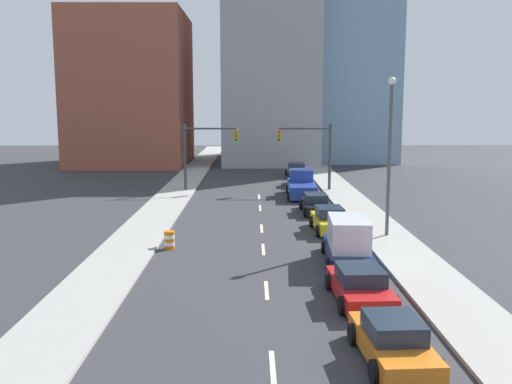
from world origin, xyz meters
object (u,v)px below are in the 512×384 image
(sedan_red, at_px, (360,285))
(street_lamp, at_px, (390,147))
(sedan_green, at_px, (299,178))
(sedan_orange, at_px, (393,341))
(pickup_truck_blue, at_px, (301,186))
(box_truck_navy, at_px, (348,242))
(sedan_gray, at_px, (296,170))
(sedan_black, at_px, (316,204))
(traffic_barrel, at_px, (169,240))
(traffic_signal_right, at_px, (314,147))
(traffic_signal_left, at_px, (201,147))
(sedan_yellow, at_px, (330,220))

(sedan_red, bearing_deg, street_lamp, 69.45)
(sedan_green, bearing_deg, sedan_orange, -87.01)
(sedan_orange, height_order, pickup_truck_blue, pickup_truck_blue)
(street_lamp, distance_m, sedan_green, 22.02)
(street_lamp, height_order, box_truck_navy, street_lamp)
(sedan_green, distance_m, sedan_gray, 6.59)
(sedan_green, relative_size, sedan_gray, 1.07)
(pickup_truck_blue, bearing_deg, sedan_black, -85.36)
(sedan_orange, height_order, sedan_black, sedan_black)
(traffic_barrel, relative_size, street_lamp, 0.10)
(box_truck_navy, bearing_deg, sedan_green, 93.67)
(traffic_signal_right, xyz_separation_m, sedan_red, (-1.23, -28.54, -3.25))
(traffic_signal_right, height_order, box_truck_navy, traffic_signal_right)
(sedan_black, bearing_deg, box_truck_navy, -90.17)
(traffic_signal_left, height_order, street_lamp, street_lamp)
(box_truck_navy, height_order, sedan_black, box_truck_navy)
(box_truck_navy, bearing_deg, traffic_barrel, 166.22)
(traffic_signal_left, height_order, sedan_red, traffic_signal_left)
(traffic_signal_right, bearing_deg, box_truck_navy, -91.98)
(traffic_barrel, xyz_separation_m, sedan_green, (8.84, 23.78, 0.22))
(traffic_barrel, height_order, sedan_green, sedan_green)
(traffic_barrel, bearing_deg, pickup_truck_blue, 63.98)
(traffic_signal_right, height_order, pickup_truck_blue, traffic_signal_right)
(sedan_orange, relative_size, sedan_black, 0.92)
(sedan_orange, height_order, sedan_red, sedan_orange)
(sedan_black, relative_size, sedan_green, 1.02)
(box_truck_navy, bearing_deg, sedan_gray, 93.22)
(traffic_signal_right, xyz_separation_m, pickup_truck_blue, (-1.30, -2.93, -2.99))
(street_lamp, bearing_deg, traffic_signal_right, 97.39)
(sedan_orange, height_order, sedan_yellow, sedan_yellow)
(sedan_yellow, bearing_deg, traffic_signal_left, 117.11)
(sedan_yellow, height_order, sedan_green, sedan_green)
(traffic_signal_right, height_order, sedan_red, traffic_signal_right)
(sedan_red, bearing_deg, sedan_yellow, 85.66)
(pickup_truck_blue, xyz_separation_m, sedan_green, (0.34, 6.37, -0.19))
(street_lamp, bearing_deg, sedan_red, -108.39)
(traffic_signal_left, distance_m, sedan_yellow, 18.91)
(sedan_orange, height_order, box_truck_navy, box_truck_navy)
(sedan_orange, bearing_deg, traffic_signal_right, 84.60)
(street_lamp, height_order, sedan_orange, street_lamp)
(traffic_signal_left, relative_size, sedan_yellow, 1.34)
(traffic_signal_left, height_order, sedan_orange, traffic_signal_left)
(pickup_truck_blue, bearing_deg, sedan_orange, -88.11)
(sedan_red, distance_m, sedan_gray, 38.56)
(traffic_signal_right, bearing_deg, sedan_green, 105.58)
(street_lamp, relative_size, sedan_black, 1.94)
(street_lamp, height_order, sedan_black, street_lamp)
(sedan_gray, bearing_deg, street_lamp, -84.93)
(traffic_signal_left, relative_size, traffic_signal_right, 1.00)
(traffic_signal_left, distance_m, sedan_gray, 13.93)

